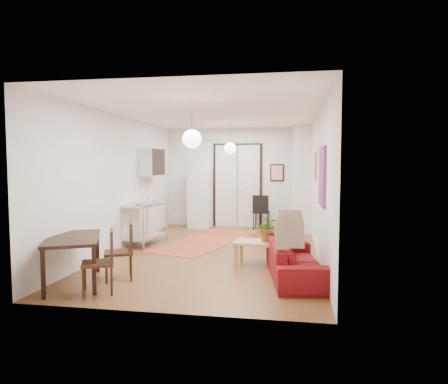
% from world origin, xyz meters
% --- Properties ---
extents(floor, '(7.00, 7.00, 0.00)m').
position_xyz_m(floor, '(0.00, 0.00, 0.00)').
color(floor, brown).
rests_on(floor, ground).
extents(ceiling, '(4.20, 7.00, 0.02)m').
position_xyz_m(ceiling, '(0.00, 0.00, 2.90)').
color(ceiling, white).
rests_on(ceiling, wall_back).
extents(wall_back, '(4.20, 0.02, 2.90)m').
position_xyz_m(wall_back, '(0.00, 3.50, 1.45)').
color(wall_back, white).
rests_on(wall_back, floor).
extents(wall_front, '(4.20, 0.02, 2.90)m').
position_xyz_m(wall_front, '(0.00, -3.50, 1.45)').
color(wall_front, white).
rests_on(wall_front, floor).
extents(wall_left, '(0.02, 7.00, 2.90)m').
position_xyz_m(wall_left, '(-2.10, 0.00, 1.45)').
color(wall_left, white).
rests_on(wall_left, floor).
extents(wall_right, '(0.02, 7.00, 2.90)m').
position_xyz_m(wall_right, '(2.10, 0.00, 1.45)').
color(wall_right, white).
rests_on(wall_right, floor).
extents(double_doors, '(1.44, 0.06, 2.50)m').
position_xyz_m(double_doors, '(0.00, 3.46, 1.20)').
color(double_doors, silver).
rests_on(double_doors, wall_back).
extents(stub_partition, '(0.50, 0.10, 2.90)m').
position_xyz_m(stub_partition, '(1.85, 2.55, 1.45)').
color(stub_partition, white).
rests_on(stub_partition, floor).
extents(wall_cabinet, '(0.35, 1.00, 0.70)m').
position_xyz_m(wall_cabinet, '(-1.92, 1.50, 1.90)').
color(wall_cabinet, silver).
rests_on(wall_cabinet, wall_left).
extents(painting_popart, '(0.05, 1.00, 1.00)m').
position_xyz_m(painting_popart, '(2.08, -1.25, 1.65)').
color(painting_popart, red).
rests_on(painting_popart, wall_right).
extents(painting_abstract, '(0.05, 0.50, 0.60)m').
position_xyz_m(painting_abstract, '(2.08, 0.80, 1.80)').
color(painting_abstract, beige).
rests_on(painting_abstract, wall_right).
extents(poster_back, '(0.40, 0.03, 0.50)m').
position_xyz_m(poster_back, '(1.15, 3.47, 1.60)').
color(poster_back, red).
rests_on(poster_back, wall_back).
extents(print_left, '(0.03, 0.44, 0.54)m').
position_xyz_m(print_left, '(-2.07, 2.00, 1.95)').
color(print_left, '#996740').
rests_on(print_left, wall_left).
extents(pendant_back, '(0.30, 0.30, 0.80)m').
position_xyz_m(pendant_back, '(0.00, 2.00, 2.25)').
color(pendant_back, white).
rests_on(pendant_back, ceiling).
extents(pendant_front, '(0.30, 0.30, 0.80)m').
position_xyz_m(pendant_front, '(0.00, -2.00, 2.25)').
color(pendant_front, white).
rests_on(pendant_front, ceiling).
extents(kilim_rug, '(2.29, 3.74, 0.01)m').
position_xyz_m(kilim_rug, '(-0.41, 1.19, 0.00)').
color(kilim_rug, '#B5492D').
rests_on(kilim_rug, floor).
extents(sofa, '(1.07, 2.12, 0.59)m').
position_xyz_m(sofa, '(1.64, -1.66, 0.30)').
color(sofa, maroon).
rests_on(sofa, floor).
extents(coffee_table, '(1.07, 0.67, 0.45)m').
position_xyz_m(coffee_table, '(1.05, -0.98, 0.39)').
color(coffee_table, tan).
rests_on(coffee_table, floor).
extents(potted_plant, '(0.43, 0.38, 0.44)m').
position_xyz_m(potted_plant, '(1.15, -0.98, 0.67)').
color(potted_plant, '#2B602D').
rests_on(potted_plant, coffee_table).
extents(kitchen_counter, '(0.78, 1.31, 0.95)m').
position_xyz_m(kitchen_counter, '(-1.75, 0.52, 0.62)').
color(kitchen_counter, '#B7BABD').
rests_on(kitchen_counter, floor).
extents(bowl, '(0.25, 0.25, 0.05)m').
position_xyz_m(bowl, '(-1.75, 0.22, 0.98)').
color(bowl, silver).
rests_on(bowl, kitchen_counter).
extents(soap_bottle, '(0.10, 0.10, 0.20)m').
position_xyz_m(soap_bottle, '(-1.75, 0.77, 1.05)').
color(soap_bottle, teal).
rests_on(soap_bottle, kitchen_counter).
extents(fridge, '(0.65, 0.65, 1.72)m').
position_xyz_m(fridge, '(-1.05, 3.15, 0.86)').
color(fridge, silver).
rests_on(fridge, floor).
extents(dining_table, '(1.25, 1.53, 0.74)m').
position_xyz_m(dining_table, '(-1.75, -2.57, 0.66)').
color(dining_table, black).
rests_on(dining_table, floor).
extents(dining_chair_near, '(0.57, 0.68, 0.91)m').
position_xyz_m(dining_chair_near, '(-1.17, -2.13, 0.53)').
color(dining_chair_near, '#3A1D12').
rests_on(dining_chair_near, floor).
extents(dining_chair_far, '(0.57, 0.68, 0.91)m').
position_xyz_m(dining_chair_far, '(-1.17, -2.83, 0.53)').
color(dining_chair_far, '#3A1D12').
rests_on(dining_chair_far, floor).
extents(black_side_chair, '(0.48, 0.48, 0.98)m').
position_xyz_m(black_side_chair, '(0.73, 3.24, 0.57)').
color(black_side_chair, black).
rests_on(black_side_chair, floor).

